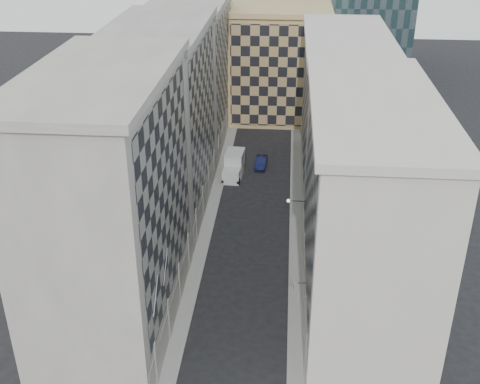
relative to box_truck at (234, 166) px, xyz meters
The scene contains 13 objects.
sidewalk_west 12.94m from the box_truck, 98.30° to the right, with size 1.50×100.00×0.15m, color gray.
sidewalk_east 15.45m from the box_truck, 55.84° to the right, with size 1.50×100.00×0.15m, color gray.
bldg_left_a 34.23m from the box_truck, 103.28° to the right, with size 10.80×22.80×23.70m.
bldg_left_b 15.78m from the box_truck, 127.57° to the right, with size 10.80×22.80×22.70m.
bldg_left_c 17.18m from the box_truck, 121.40° to the left, with size 10.80×22.80×21.70m.
bldg_right_a 32.44m from the box_truck, 62.77° to the right, with size 10.80×26.80×20.70m.
bldg_right_b 16.60m from the box_truck, ahead, with size 10.80×28.80×19.70m.
tan_block 26.95m from the box_truck, 77.90° to the left, with size 16.80×14.80×18.80m.
flagpoles_left 37.40m from the box_truck, 93.91° to the right, with size 0.10×6.33×2.33m.
bracket_lamp 20.84m from the box_truck, 67.47° to the right, with size 1.98×0.36×0.36m.
box_truck is the anchor object (origin of this frame).
dark_car 4.90m from the box_truck, 41.26° to the left, with size 1.52×4.36×1.44m, color #11163E.
shop_sign 31.95m from the box_truck, 74.78° to the right, with size 1.14×0.65×0.72m.
Camera 1 is at (3.71, -32.98, 36.32)m, focal length 45.00 mm.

